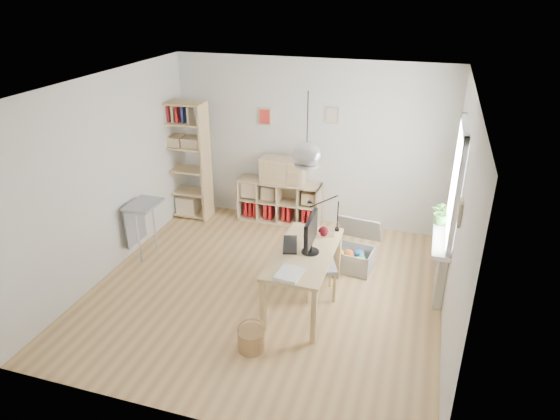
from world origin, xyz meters
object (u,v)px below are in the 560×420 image
(chair, at_px, (319,261))
(tall_bookshelf, at_px, (184,156))
(storage_chest, at_px, (352,253))
(monitor, at_px, (311,233))
(cube_shelf, at_px, (279,204))
(drawer_chest, at_px, (283,170))
(desk, at_px, (304,258))

(chair, bearing_deg, tall_bookshelf, 128.23)
(storage_chest, relative_size, monitor, 1.43)
(tall_bookshelf, relative_size, storage_chest, 2.56)
(cube_shelf, relative_size, monitor, 2.56)
(cube_shelf, bearing_deg, drawer_chest, -25.64)
(drawer_chest, bearing_deg, chair, -61.78)
(desk, xyz_separation_m, cube_shelf, (-1.02, 2.23, -0.36))
(chair, distance_m, drawer_chest, 2.22)
(desk, xyz_separation_m, tall_bookshelf, (-2.59, 1.95, 0.43))
(monitor, bearing_deg, cube_shelf, 114.62)
(desk, xyz_separation_m, drawer_chest, (-0.94, 2.19, 0.27))
(tall_bookshelf, xyz_separation_m, drawer_chest, (1.65, 0.24, -0.16))
(chair, bearing_deg, storage_chest, 47.46)
(cube_shelf, height_order, storage_chest, cube_shelf)
(storage_chest, height_order, monitor, monitor)
(desk, distance_m, storage_chest, 1.24)
(desk, bearing_deg, cube_shelf, 114.61)
(cube_shelf, height_order, tall_bookshelf, tall_bookshelf)
(cube_shelf, xyz_separation_m, tall_bookshelf, (-1.56, -0.28, 0.79))
(monitor, bearing_deg, storage_chest, 69.20)
(monitor, bearing_deg, desk, -176.18)
(chair, bearing_deg, cube_shelf, 100.29)
(desk, relative_size, drawer_chest, 2.06)
(storage_chest, bearing_deg, monitor, -101.57)
(storage_chest, relative_size, drawer_chest, 1.07)
(drawer_chest, bearing_deg, tall_bookshelf, -172.75)
(desk, height_order, cube_shelf, desk)
(storage_chest, bearing_deg, chair, -104.52)
(storage_chest, height_order, drawer_chest, drawer_chest)
(desk, bearing_deg, drawer_chest, 113.15)
(desk, relative_size, chair, 1.82)
(tall_bookshelf, relative_size, monitor, 3.66)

